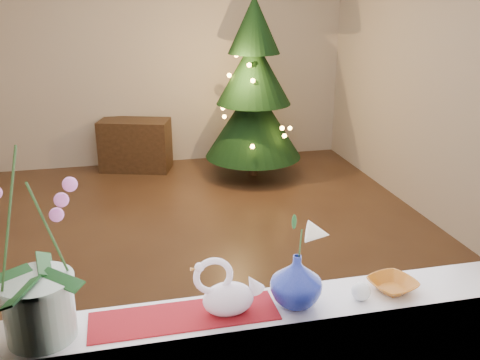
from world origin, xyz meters
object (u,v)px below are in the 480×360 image
object	(u,v)px
xmas_tree	(254,89)
side_table	(135,145)
blue_vase	(296,277)
orchid_pot	(29,239)
swan	(228,287)
amber_dish	(392,286)
paperweight	(361,291)

from	to	relation	value
xmas_tree	side_table	distance (m)	1.59
blue_vase	xmas_tree	bearing A→B (deg)	77.81
orchid_pot	blue_vase	world-z (taller)	orchid_pot
swan	side_table	size ratio (longest dim) A/B	0.33
orchid_pot	amber_dish	size ratio (longest dim) A/B	4.85
orchid_pot	amber_dish	world-z (taller)	orchid_pot
side_table	amber_dish	bearing A→B (deg)	-62.02
orchid_pot	side_table	size ratio (longest dim) A/B	0.93
orchid_pot	paperweight	distance (m)	1.24
orchid_pot	xmas_tree	xyz separation A→B (m)	(1.82, 4.10, -0.28)
orchid_pot	amber_dish	bearing A→B (deg)	0.11
orchid_pot	xmas_tree	bearing A→B (deg)	66.07
swan	paperweight	size ratio (longest dim) A/B	3.53
paperweight	xmas_tree	distance (m)	4.18
amber_dish	side_table	world-z (taller)	amber_dish
swan	paperweight	distance (m)	0.53
amber_dish	orchid_pot	bearing A→B (deg)	-179.89
swan	paperweight	xyz separation A→B (m)	(0.53, -0.03, -0.08)
paperweight	blue_vase	bearing A→B (deg)	173.57
paperweight	amber_dish	distance (m)	0.16
amber_dish	xmas_tree	bearing A→B (deg)	83.45
orchid_pot	side_table	bearing A→B (deg)	83.95
side_table	xmas_tree	bearing A→B (deg)	-3.93
side_table	swan	bearing A→B (deg)	-70.39
paperweight	side_table	xyz separation A→B (m)	(-0.70, 4.65, -0.65)
paperweight	amber_dish	size ratio (longest dim) A/B	0.48
blue_vase	xmas_tree	world-z (taller)	xmas_tree
blue_vase	xmas_tree	distance (m)	4.20
swan	side_table	xyz separation A→B (m)	(-0.18, 4.62, -0.73)
blue_vase	amber_dish	size ratio (longest dim) A/B	1.54
orchid_pot	paperweight	xyz separation A→B (m)	(1.19, -0.03, -0.34)
swan	side_table	distance (m)	4.68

